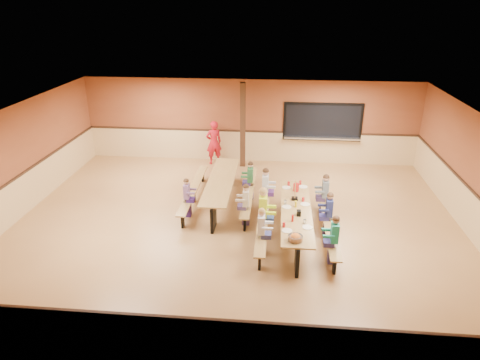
{
  "coord_description": "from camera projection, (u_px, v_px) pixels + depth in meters",
  "views": [
    {
      "loc": [
        1.05,
        -10.01,
        5.62
      ],
      "look_at": [
        0.08,
        0.39,
        1.15
      ],
      "focal_mm": 32.0,
      "sensor_mm": 36.0,
      "label": 1
    }
  ],
  "objects": [
    {
      "name": "table_paddle",
      "position": [
        295.0,
        195.0,
        11.15
      ],
      "size": [
        0.16,
        0.16,
        0.56
      ],
      "color": "black",
      "rests_on": "cafeteria_table_main"
    },
    {
      "name": "seated_child_white_left",
      "position": [
        261.0,
        232.0,
        9.97
      ],
      "size": [
        0.36,
        0.29,
        1.18
      ],
      "primitive_type": null,
      "color": "silver",
      "rests_on": "ground"
    },
    {
      "name": "cafeteria_table_second",
      "position": [
        221.0,
        186.0,
        12.51
      ],
      "size": [
        1.91,
        3.7,
        0.74
      ],
      "color": "olive",
      "rests_on": "ground"
    },
    {
      "name": "room_envelope",
      "position": [
        236.0,
        202.0,
        11.19
      ],
      "size": [
        12.04,
        10.04,
        3.02
      ],
      "color": "brown",
      "rests_on": "ground"
    },
    {
      "name": "condiment_ketchup",
      "position": [
        293.0,
        218.0,
        10.08
      ],
      "size": [
        0.06,
        0.06,
        0.17
      ],
      "primitive_type": "cylinder",
      "color": "#B2140F",
      "rests_on": "cafeteria_table_main"
    },
    {
      "name": "seated_adult_yellow",
      "position": [
        263.0,
        213.0,
        10.68
      ],
      "size": [
        0.43,
        0.35,
        1.33
      ],
      "primitive_type": null,
      "color": "#CCEE1F",
      "rests_on": "ground"
    },
    {
      "name": "condiment_mustard",
      "position": [
        296.0,
        204.0,
        10.77
      ],
      "size": [
        0.06,
        0.06,
        0.17
      ],
      "primitive_type": "cylinder",
      "color": "yellow",
      "rests_on": "cafeteria_table_main"
    },
    {
      "name": "seated_child_grey_left",
      "position": [
        265.0,
        189.0,
        12.11
      ],
      "size": [
        0.38,
        0.31,
        1.23
      ],
      "primitive_type": null,
      "color": "beige",
      "rests_on": "ground"
    },
    {
      "name": "seated_child_purple_sec",
      "position": [
        187.0,
        198.0,
        11.73
      ],
      "size": [
        0.32,
        0.26,
        1.11
      ],
      "primitive_type": null,
      "color": "slate",
      "rests_on": "ground"
    },
    {
      "name": "punch_pitcher",
      "position": [
        296.0,
        187.0,
        11.66
      ],
      "size": [
        0.16,
        0.16,
        0.22
      ],
      "primitive_type": "cylinder",
      "color": "#B21A17",
      "rests_on": "cafeteria_table_main"
    },
    {
      "name": "seated_child_green_sec",
      "position": [
        250.0,
        180.0,
        12.77
      ],
      "size": [
        0.35,
        0.29,
        1.17
      ],
      "primitive_type": null,
      "color": "#2C6839",
      "rests_on": "ground"
    },
    {
      "name": "seated_child_teal_right",
      "position": [
        334.0,
        240.0,
        9.63
      ],
      "size": [
        0.36,
        0.29,
        1.18
      ],
      "primitive_type": null,
      "color": "#1E9076",
      "rests_on": "ground"
    },
    {
      "name": "place_settings",
      "position": [
        296.0,
        207.0,
        10.67
      ],
      "size": [
        0.65,
        3.3,
        0.11
      ],
      "primitive_type": null,
      "color": "beige",
      "rests_on": "cafeteria_table_main"
    },
    {
      "name": "standing_woman",
      "position": [
        214.0,
        142.0,
        15.42
      ],
      "size": [
        0.69,
        0.6,
        1.6
      ],
      "primitive_type": "imported",
      "rotation": [
        0.0,
        0.0,
        3.61
      ],
      "color": "#B21420",
      "rests_on": "ground"
    },
    {
      "name": "seated_child_navy_right",
      "position": [
        329.0,
        214.0,
        10.77
      ],
      "size": [
        0.35,
        0.29,
        1.17
      ],
      "primitive_type": null,
      "color": "navy",
      "rests_on": "ground"
    },
    {
      "name": "ground",
      "position": [
        236.0,
        225.0,
        11.47
      ],
      "size": [
        12.0,
        12.0,
        0.0
      ],
      "primitive_type": "plane",
      "color": "olive",
      "rests_on": "ground"
    },
    {
      "name": "seated_child_char_right",
      "position": [
        325.0,
        195.0,
        11.78
      ],
      "size": [
        0.37,
        0.3,
        1.2
      ],
      "primitive_type": null,
      "color": "#545D60",
      "rests_on": "ground"
    },
    {
      "name": "cafeteria_table_main",
      "position": [
        296.0,
        217.0,
        10.77
      ],
      "size": [
        1.91,
        3.7,
        0.74
      ],
      "color": "olive",
      "rests_on": "ground"
    },
    {
      "name": "seated_child_tan_sec",
      "position": [
        246.0,
        205.0,
        11.31
      ],
      "size": [
        0.34,
        0.28,
        1.15
      ],
      "primitive_type": null,
      "color": "#C1B098",
      "rests_on": "ground"
    },
    {
      "name": "structural_post",
      "position": [
        243.0,
        126.0,
        14.92
      ],
      "size": [
        0.18,
        0.18,
        3.0
      ],
      "primitive_type": "cube",
      "color": "#321D10",
      "rests_on": "ground"
    },
    {
      "name": "chip_bowl",
      "position": [
        295.0,
        238.0,
        9.29
      ],
      "size": [
        0.32,
        0.32,
        0.15
      ],
      "primitive_type": null,
      "color": "orange",
      "rests_on": "cafeteria_table_main"
    },
    {
      "name": "napkin_dispenser",
      "position": [
        299.0,
        213.0,
        10.37
      ],
      "size": [
        0.1,
        0.14,
        0.13
      ],
      "primitive_type": "cube",
      "color": "black",
      "rests_on": "cafeteria_table_main"
    },
    {
      "name": "kitchen_pass_through",
      "position": [
        322.0,
        124.0,
        15.2
      ],
      "size": [
        2.78,
        0.28,
        1.38
      ],
      "color": "black",
      "rests_on": "ground"
    }
  ]
}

